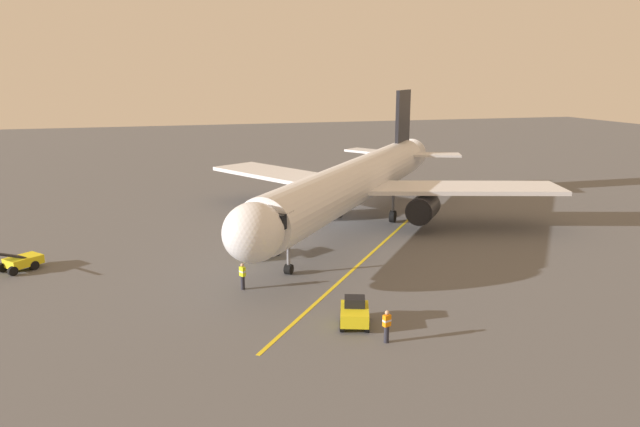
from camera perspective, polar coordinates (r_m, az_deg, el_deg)
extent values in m
plane|color=#565659|center=(53.22, 2.40, -0.92)|extent=(220.00, 220.00, 0.00)
cube|color=yellow|center=(46.39, 5.82, -3.14)|extent=(24.97, 31.55, 0.01)
cylinder|color=silver|center=(50.92, 3.47, 3.14)|extent=(24.05, 29.04, 3.80)
ellipsoid|color=silver|center=(34.65, -6.50, -1.85)|extent=(5.31, 5.38, 3.61)
cone|color=silver|center=(68.46, 8.60, 5.66)|extent=(4.54, 4.47, 3.42)
cube|color=black|center=(35.70, -5.44, -0.45)|extent=(3.53, 3.26, 0.90)
cube|color=silver|center=(52.57, 13.63, 2.44)|extent=(17.82, 9.77, 0.36)
cylinder|color=black|center=(50.74, 10.01, 0.50)|extent=(3.91, 4.09, 2.30)
cylinder|color=black|center=(49.07, 9.55, 0.07)|extent=(1.77, 1.46, 2.10)
cube|color=silver|center=(57.64, -3.35, 3.74)|extent=(12.97, 17.39, 0.36)
cylinder|color=black|center=(54.35, -2.00, 1.55)|extent=(3.91, 4.09, 2.30)
cylinder|color=black|center=(52.80, -2.79, 1.19)|extent=(1.77, 1.46, 2.10)
cube|color=black|center=(65.16, 8.06, 8.65)|extent=(3.26, 3.99, 7.20)
cube|color=silver|center=(64.48, 10.66, 5.64)|extent=(6.84, 4.47, 0.24)
cube|color=silver|center=(66.09, 5.21, 6.00)|extent=(5.55, 6.66, 0.24)
cylinder|color=slate|center=(39.31, -3.09, -3.51)|extent=(0.24, 0.24, 2.77)
cylinder|color=black|center=(39.73, -3.07, -5.43)|extent=(0.79, 0.83, 0.70)
cylinder|color=slate|center=(53.40, 7.13, 1.17)|extent=(0.24, 0.24, 2.77)
cylinder|color=black|center=(53.70, 7.09, -0.27)|extent=(1.03, 1.14, 1.10)
cylinder|color=slate|center=(54.97, 1.91, 1.62)|extent=(0.24, 0.24, 2.77)
cylinder|color=black|center=(55.27, 1.90, 0.21)|extent=(1.03, 1.14, 1.10)
cylinder|color=#23232D|center=(30.22, 6.49, -11.59)|extent=(0.26, 0.26, 0.88)
cube|color=orange|center=(29.91, 6.52, -10.30)|extent=(0.44, 0.35, 0.60)
cube|color=silver|center=(29.91, 6.52, -10.30)|extent=(0.46, 0.37, 0.10)
sphere|color=tan|center=(29.75, 6.55, -9.56)|extent=(0.22, 0.22, 0.22)
cylinder|color=#23232D|center=(37.25, -7.52, -6.69)|extent=(0.26, 0.26, 0.88)
cube|color=#D8EA19|center=(37.00, -7.56, -5.61)|extent=(0.39, 0.45, 0.60)
cube|color=silver|center=(37.00, -7.56, -5.61)|extent=(0.41, 0.47, 0.10)
sphere|color=tan|center=(36.87, -7.58, -4.99)|extent=(0.22, 0.22, 0.22)
cube|color=yellow|center=(43.57, -5.65, -3.47)|extent=(2.95, 2.57, 0.24)
cube|color=silver|center=(43.38, -5.67, -2.63)|extent=(2.95, 2.57, 0.08)
cylinder|color=slate|center=(42.24, -6.30, -3.46)|extent=(0.06, 0.06, 0.55)
cylinder|color=slate|center=(43.14, -7.40, -3.14)|extent=(0.06, 0.06, 0.55)
cylinder|color=slate|center=(43.80, -3.95, -2.80)|extent=(0.06, 0.06, 0.55)
cylinder|color=slate|center=(44.67, -5.06, -2.50)|extent=(0.06, 0.06, 0.55)
cylinder|color=black|center=(42.60, -6.00, -4.35)|extent=(0.51, 0.45, 0.44)
cylinder|color=black|center=(43.54, -7.14, -3.99)|extent=(0.51, 0.45, 0.44)
cylinder|color=black|center=(43.82, -4.15, -3.80)|extent=(0.51, 0.45, 0.44)
cylinder|color=black|center=(44.74, -5.30, -3.47)|extent=(0.51, 0.45, 0.44)
cube|color=yellow|center=(45.41, -26.90, -4.12)|extent=(2.65, 2.57, 0.60)
cylinder|color=black|center=(44.42, -27.72, -4.99)|extent=(0.65, 0.61, 0.64)
cylinder|color=black|center=(45.53, -28.51, -4.66)|extent=(0.65, 0.61, 0.64)
cylinder|color=black|center=(45.10, -26.06, -4.54)|extent=(0.65, 0.61, 0.64)
cylinder|color=black|center=(46.20, -26.89, -4.23)|extent=(0.65, 0.61, 0.64)
cube|color=yellow|center=(31.85, 3.38, -9.75)|extent=(2.15, 2.66, 0.70)
cube|color=black|center=(31.90, 3.40, -8.55)|extent=(1.33, 1.20, 0.50)
cylinder|color=black|center=(31.28, 4.60, -10.93)|extent=(0.43, 0.65, 0.60)
cylinder|color=black|center=(31.26, 2.17, -10.90)|extent=(0.43, 0.65, 0.60)
cylinder|color=black|center=(32.74, 4.52, -9.77)|extent=(0.43, 0.65, 0.60)
cylinder|color=black|center=(32.73, 2.21, -9.75)|extent=(0.43, 0.65, 0.60)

